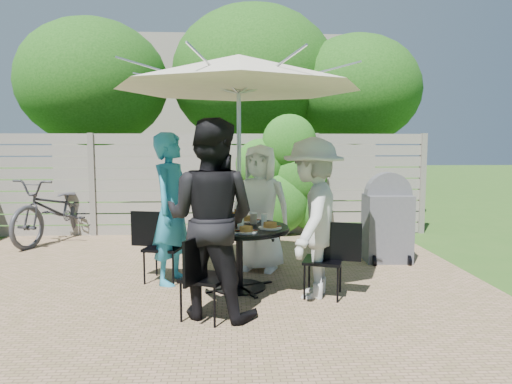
{
  "coord_description": "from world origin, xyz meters",
  "views": [
    {
      "loc": [
        0.51,
        -5.22,
        1.65
      ],
      "look_at": [
        0.77,
        0.04,
        1.1
      ],
      "focal_mm": 32.0,
      "sensor_mm": 36.0,
      "label": 1
    }
  ],
  "objects_px": {
    "patio_table": "(239,246)",
    "plate_front": "(228,230)",
    "chair_left": "(163,261)",
    "glass_front": "(241,225)",
    "chair_back": "(263,248)",
    "plate_right": "(270,226)",
    "person_back": "(260,208)",
    "plate_back": "(249,219)",
    "bicycle": "(58,209)",
    "glass_right": "(264,220)",
    "plate_extra": "(246,230)",
    "coffee_cup": "(254,219)",
    "person_front": "(211,219)",
    "person_right": "(313,218)",
    "syrup_jug": "(236,219)",
    "plate_left": "(210,223)",
    "bbq_grill": "(387,221)",
    "umbrella": "(239,72)",
    "chair_right": "(324,275)",
    "person_left": "(172,209)",
    "chair_front": "(206,295)"
  },
  "relations": [
    {
      "from": "patio_table",
      "to": "plate_front",
      "type": "distance_m",
      "value": 0.44
    },
    {
      "from": "chair_left",
      "to": "glass_front",
      "type": "bearing_deg",
      "value": -19.73
    },
    {
      "from": "chair_back",
      "to": "plate_right",
      "type": "relative_size",
      "value": 3.37
    },
    {
      "from": "person_back",
      "to": "plate_back",
      "type": "distance_m",
      "value": 0.48
    },
    {
      "from": "plate_front",
      "to": "bicycle",
      "type": "distance_m",
      "value": 4.27
    },
    {
      "from": "chair_left",
      "to": "glass_right",
      "type": "bearing_deg",
      "value": -1.2
    },
    {
      "from": "plate_extra",
      "to": "coffee_cup",
      "type": "distance_m",
      "value": 0.53
    },
    {
      "from": "person_front",
      "to": "person_right",
      "type": "distance_m",
      "value": 1.18
    },
    {
      "from": "person_front",
      "to": "syrup_jug",
      "type": "bearing_deg",
      "value": -86.1
    },
    {
      "from": "person_front",
      "to": "plate_left",
      "type": "xyz_separation_m",
      "value": [
        -0.06,
        0.9,
        -0.19
      ]
    },
    {
      "from": "coffee_cup",
      "to": "bbq_grill",
      "type": "relative_size",
      "value": 0.09
    },
    {
      "from": "bicycle",
      "to": "plate_front",
      "type": "bearing_deg",
      "value": -28.49
    },
    {
      "from": "umbrella",
      "to": "chair_back",
      "type": "height_order",
      "value": "umbrella"
    },
    {
      "from": "chair_right",
      "to": "bbq_grill",
      "type": "height_order",
      "value": "bbq_grill"
    },
    {
      "from": "chair_left",
      "to": "glass_front",
      "type": "xyz_separation_m",
      "value": [
        0.92,
        -0.61,
        0.54
      ]
    },
    {
      "from": "bbq_grill",
      "to": "chair_left",
      "type": "bearing_deg",
      "value": -162.93
    },
    {
      "from": "person_left",
      "to": "plate_left",
      "type": "bearing_deg",
      "value": -90.0
    },
    {
      "from": "plate_left",
      "to": "glass_front",
      "type": "height_order",
      "value": "glass_front"
    },
    {
      "from": "person_left",
      "to": "bicycle",
      "type": "xyz_separation_m",
      "value": [
        -2.26,
        2.48,
        -0.35
      ]
    },
    {
      "from": "chair_right",
      "to": "plate_extra",
      "type": "distance_m",
      "value": 0.98
    },
    {
      "from": "umbrella",
      "to": "glass_right",
      "type": "height_order",
      "value": "umbrella"
    },
    {
      "from": "plate_front",
      "to": "syrup_jug",
      "type": "height_order",
      "value": "syrup_jug"
    },
    {
      "from": "person_front",
      "to": "syrup_jug",
      "type": "relative_size",
      "value": 11.83
    },
    {
      "from": "plate_right",
      "to": "chair_front",
      "type": "bearing_deg",
      "value": -130.34
    },
    {
      "from": "plate_back",
      "to": "bicycle",
      "type": "distance_m",
      "value": 3.99
    },
    {
      "from": "umbrella",
      "to": "bbq_grill",
      "type": "height_order",
      "value": "umbrella"
    },
    {
      "from": "person_right",
      "to": "chair_back",
      "type": "bearing_deg",
      "value": -139.3
    },
    {
      "from": "plate_front",
      "to": "plate_extra",
      "type": "distance_m",
      "value": 0.19
    },
    {
      "from": "chair_left",
      "to": "glass_right",
      "type": "distance_m",
      "value": 1.34
    },
    {
      "from": "umbrella",
      "to": "person_back",
      "type": "height_order",
      "value": "umbrella"
    },
    {
      "from": "person_front",
      "to": "plate_extra",
      "type": "xyz_separation_m",
      "value": [
        0.35,
        0.44,
        -0.19
      ]
    },
    {
      "from": "patio_table",
      "to": "glass_front",
      "type": "height_order",
      "value": "glass_front"
    },
    {
      "from": "patio_table",
      "to": "coffee_cup",
      "type": "xyz_separation_m",
      "value": [
        0.17,
        0.17,
        0.28
      ]
    },
    {
      "from": "glass_right",
      "to": "person_right",
      "type": "bearing_deg",
      "value": -30.22
    },
    {
      "from": "umbrella",
      "to": "person_right",
      "type": "xyz_separation_m",
      "value": [
        0.78,
        -0.28,
        -1.57
      ]
    },
    {
      "from": "person_right",
      "to": "person_left",
      "type": "bearing_deg",
      "value": -90.0
    },
    {
      "from": "coffee_cup",
      "to": "bicycle",
      "type": "distance_m",
      "value": 4.13
    },
    {
      "from": "chair_right",
      "to": "glass_right",
      "type": "xyz_separation_m",
      "value": [
        -0.63,
        0.34,
        0.55
      ]
    },
    {
      "from": "glass_front",
      "to": "coffee_cup",
      "type": "xyz_separation_m",
      "value": [
        0.16,
        0.45,
        -0.01
      ]
    },
    {
      "from": "bbq_grill",
      "to": "patio_table",
      "type": "bearing_deg",
      "value": -149.52
    },
    {
      "from": "chair_back",
      "to": "plate_right",
      "type": "xyz_separation_m",
      "value": [
        0.01,
        -1.03,
        0.49
      ]
    },
    {
      "from": "chair_back",
      "to": "glass_front",
      "type": "bearing_deg",
      "value": 6.02
    },
    {
      "from": "person_back",
      "to": "syrup_jug",
      "type": "xyz_separation_m",
      "value": [
        -0.32,
        -0.71,
        -0.02
      ]
    },
    {
      "from": "chair_right",
      "to": "plate_left",
      "type": "distance_m",
      "value": 1.42
    },
    {
      "from": "person_back",
      "to": "plate_extra",
      "type": "xyz_separation_m",
      "value": [
        -0.21,
        -1.12,
        -0.07
      ]
    },
    {
      "from": "patio_table",
      "to": "chair_left",
      "type": "relative_size",
      "value": 1.66
    },
    {
      "from": "chair_back",
      "to": "glass_front",
      "type": "height_order",
      "value": "chair_back"
    },
    {
      "from": "person_back",
      "to": "plate_front",
      "type": "height_order",
      "value": "person_back"
    },
    {
      "from": "person_back",
      "to": "bbq_grill",
      "type": "xyz_separation_m",
      "value": [
        1.8,
        0.34,
        -0.25
      ]
    },
    {
      "from": "syrup_jug",
      "to": "plate_front",
      "type": "bearing_deg",
      "value": -101.48
    }
  ]
}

